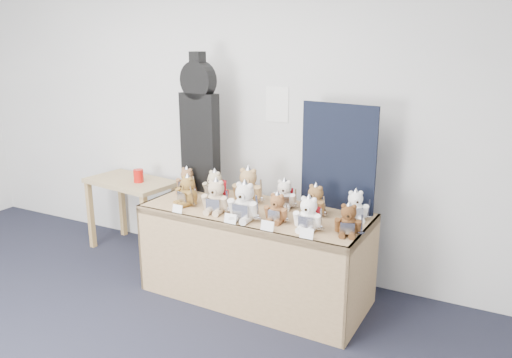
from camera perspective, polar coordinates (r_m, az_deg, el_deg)
The scene contains 22 objects.
room_shell at distance 4.30m, azimuth 2.41°, elevation 8.50°, with size 6.00×6.00×6.00m.
display_table at distance 3.90m, azimuth -0.60°, elevation -6.05°, with size 1.80×0.78×0.74m.
side_table at distance 5.00m, azimuth -14.07°, elevation -1.48°, with size 0.92×0.59×0.72m.
guitar_case at distance 4.31m, azimuth -6.48°, elevation 6.19°, with size 0.37×0.15×1.19m.
navy_board at distance 3.88m, azimuth 9.34°, elevation 2.45°, with size 0.62×0.02×0.83m, color black.
red_cup at distance 4.85m, azimuth -13.28°, elevation 0.36°, with size 0.09×0.09×0.12m, color #B5120C.
teddy_front_far_left at distance 4.03m, azimuth -7.86°, elevation -1.45°, with size 0.22×0.21×0.27m.
teddy_front_left at distance 3.83m, azimuth -4.57°, elevation -2.14°, with size 0.25×0.21×0.30m.
teddy_front_centre at distance 3.65m, azimuth -1.34°, elevation -2.75°, with size 0.27×0.22×0.33m.
teddy_front_right at distance 3.63m, azimuth 2.40°, elevation -3.44°, with size 0.20×0.16×0.25m.
teddy_front_far_right at distance 3.49m, azimuth 6.00°, elevation -4.12°, with size 0.23×0.19×0.28m.
teddy_front_end at distance 3.44m, azimuth 10.50°, elevation -4.73°, with size 0.21×0.19×0.25m.
teddy_back_left at distance 4.16m, azimuth -4.76°, elevation -0.82°, with size 0.22×0.21×0.27m.
teddy_back_centre_left at distance 4.04m, azimuth -0.92°, elevation -0.94°, with size 0.28×0.24×0.33m.
teddy_back_centre_right at distance 3.93m, azimuth 3.24°, elevation -1.87°, with size 0.22×0.20×0.26m.
teddy_back_right at distance 3.79m, azimuth 6.76°, elevation -2.56°, with size 0.22×0.20×0.27m.
teddy_back_end at distance 3.73m, azimuth 11.29°, elevation -3.12°, with size 0.21×0.21×0.26m.
teddy_back_far_left at distance 4.35m, azimuth -7.91°, elevation -0.27°, with size 0.21×0.16×0.25m.
entry_card_a at distance 3.87m, azimuth -8.97°, elevation -3.39°, with size 0.09×0.00×0.06m, color white.
entry_card_b at distance 3.61m, azimuth -2.95°, elevation -4.55°, with size 0.10×0.00×0.07m, color white.
entry_card_c at distance 3.47m, azimuth 1.30°, elevation -5.37°, with size 0.10×0.00×0.07m, color white.
entry_card_d at distance 3.36m, azimuth 5.80°, elevation -6.22°, with size 0.10×0.00×0.07m, color white.
Camera 1 is at (2.46, -1.38, 2.02)m, focal length 35.00 mm.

